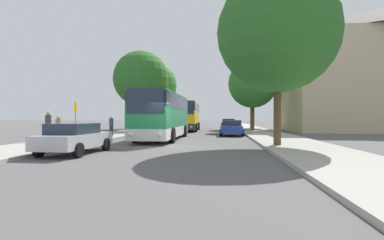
{
  "coord_description": "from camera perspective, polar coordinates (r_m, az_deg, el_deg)",
  "views": [
    {
      "loc": [
        2.68,
        -17.07,
        1.64
      ],
      "look_at": [
        -0.24,
        14.43,
        1.38
      ],
      "focal_mm": 28.0,
      "sensor_mm": 36.0,
      "label": 1
    }
  ],
  "objects": [
    {
      "name": "sidewalk_left",
      "position": [
        19.68,
        -24.24,
        -4.13
      ],
      "size": [
        4.0,
        120.0,
        0.15
      ],
      "primitive_type": "cube",
      "color": "#A39E93",
      "rests_on": "ground_plane"
    },
    {
      "name": "tree_right_near",
      "position": [
        35.35,
        11.49,
        6.81
      ],
      "size": [
        5.6,
        5.6,
        8.21
      ],
      "color": "#513D23",
      "rests_on": "sidewalk_right"
    },
    {
      "name": "bus_front",
      "position": [
        22.51,
        -5.5,
        0.86
      ],
      "size": [
        2.79,
        10.78,
        3.36
      ],
      "rotation": [
        0.0,
        0.0,
        -0.01
      ],
      "color": "silver",
      "rests_on": "ground_plane"
    },
    {
      "name": "ground_plane",
      "position": [
        17.35,
        -3.62,
        -4.95
      ],
      "size": [
        300.0,
        300.0,
        0.0
      ],
      "primitive_type": "plane",
      "color": "#565454",
      "rests_on": "ground"
    },
    {
      "name": "tree_left_far",
      "position": [
        45.41,
        -7.22,
        6.64
      ],
      "size": [
        6.78,
        6.78,
        9.77
      ],
      "color": "brown",
      "rests_on": "sidewalk_left"
    },
    {
      "name": "bus_middle",
      "position": [
        37.03,
        -0.88,
        0.81
      ],
      "size": [
        2.92,
        10.48,
        3.48
      ],
      "rotation": [
        0.0,
        0.0,
        0.02
      ],
      "color": "#2D2D2D",
      "rests_on": "ground_plane"
    },
    {
      "name": "sidewalk_right",
      "position": [
        17.68,
        19.5,
        -4.63
      ],
      "size": [
        4.0,
        120.0,
        0.15
      ],
      "primitive_type": "cube",
      "color": "#A39E93",
      "rests_on": "ground_plane"
    },
    {
      "name": "pedestrian_waiting_near",
      "position": [
        25.42,
        -15.12,
        -1.07
      ],
      "size": [
        0.36,
        0.36,
        1.62
      ],
      "rotation": [
        0.0,
        0.0,
        3.91
      ],
      "color": "#23232D",
      "rests_on": "sidewalk_left"
    },
    {
      "name": "parked_car_right_far",
      "position": [
        38.71,
        6.99,
        -0.82
      ],
      "size": [
        2.1,
        4.08,
        1.47
      ],
      "rotation": [
        0.0,
        0.0,
        3.09
      ],
      "color": "black",
      "rests_on": "ground_plane"
    },
    {
      "name": "pedestrian_walking_back",
      "position": [
        22.24,
        -24.13,
        -1.31
      ],
      "size": [
        0.36,
        0.36,
        1.62
      ],
      "rotation": [
        0.0,
        0.0,
        3.85
      ],
      "color": "#23232D",
      "rests_on": "sidewalk_left"
    },
    {
      "name": "tree_right_mid",
      "position": [
        43.02,
        11.3,
        6.62
      ],
      "size": [
        6.28,
        6.28,
        9.25
      ],
      "color": "brown",
      "rests_on": "sidewalk_right"
    },
    {
      "name": "tree_left_near",
      "position": [
        35.26,
        -9.69,
        7.76
      ],
      "size": [
        6.36,
        6.36,
        9.15
      ],
      "color": "#513D23",
      "rests_on": "sidewalk_left"
    },
    {
      "name": "pedestrian_waiting_far",
      "position": [
        20.42,
        -25.7,
        -1.06
      ],
      "size": [
        0.36,
        0.36,
        1.88
      ],
      "rotation": [
        0.0,
        0.0,
        0.1
      ],
      "color": "#23232D",
      "rests_on": "sidewalk_left"
    },
    {
      "name": "tree_right_far",
      "position": [
        17.56,
        15.97,
        15.75
      ],
      "size": [
        6.57,
        6.57,
        9.42
      ],
      "color": "#513D23",
      "rests_on": "sidewalk_right"
    },
    {
      "name": "bus_stop_sign",
      "position": [
        22.21,
        -21.3,
        0.7
      ],
      "size": [
        0.08,
        0.45,
        2.57
      ],
      "color": "gray",
      "rests_on": "sidewalk_left"
    },
    {
      "name": "parked_car_left_curb",
      "position": [
        14.55,
        -21.4,
        -3.15
      ],
      "size": [
        2.06,
        4.4,
        1.38
      ],
      "rotation": [
        0.0,
        0.0,
        -0.04
      ],
      "color": "#B7B7BC",
      "rests_on": "ground_plane"
    },
    {
      "name": "building_right_background",
      "position": [
        42.03,
        32.57,
        8.09
      ],
      "size": [
        21.35,
        11.43,
        14.52
      ],
      "color": "#C6B28E",
      "rests_on": "ground_plane"
    },
    {
      "name": "parked_car_right_near",
      "position": [
        27.22,
        7.61,
        -1.43
      ],
      "size": [
        2.23,
        4.42,
        1.4
      ],
      "rotation": [
        0.0,
        0.0,
        3.09
      ],
      "color": "#233D9E",
      "rests_on": "ground_plane"
    }
  ]
}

